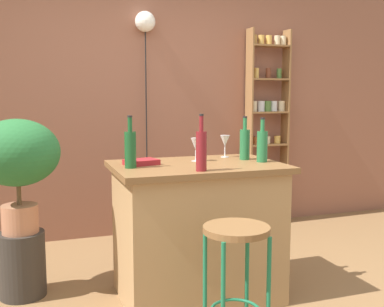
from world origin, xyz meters
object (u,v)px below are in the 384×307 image
at_px(potted_plant, 17,158).
at_px(cookbook, 141,162).
at_px(bottle_soda_blue, 245,143).
at_px(spice_shelf, 267,123).
at_px(plant_stool, 22,264).
at_px(bottle_vinegar, 130,148).
at_px(bar_stool, 236,257).
at_px(pendant_globe_light, 145,26).
at_px(wine_glass_left, 225,142).
at_px(bottle_olive_oil, 262,145).
at_px(wine_glass_center, 196,145).
at_px(bottle_wine_red, 201,150).

xyz_separation_m(potted_plant, cookbook, (0.78, -0.31, -0.02)).
xyz_separation_m(bottle_soda_blue, cookbook, (-0.76, 0.00, -0.10)).
height_order(spice_shelf, plant_stool, spice_shelf).
bearing_deg(bottle_vinegar, bar_stool, -58.10).
distance_m(bar_stool, bottle_soda_blue, 1.05).
bearing_deg(pendant_globe_light, bar_stool, -91.53).
relative_size(bar_stool, cookbook, 3.31).
distance_m(bottle_vinegar, wine_glass_left, 0.82).
xyz_separation_m(plant_stool, cookbook, (0.78, -0.31, 0.72)).
distance_m(plant_stool, pendant_globe_light, 2.45).
bearing_deg(spice_shelf, bottle_olive_oil, -119.31).
distance_m(bottle_vinegar, wine_glass_center, 0.51).
relative_size(plant_stool, cookbook, 2.16).
bearing_deg(bottle_soda_blue, potted_plant, 168.50).
bearing_deg(wine_glass_center, potted_plant, 166.72).
distance_m(bar_stool, cookbook, 0.97).
bearing_deg(bottle_vinegar, cookbook, 49.61).
relative_size(wine_glass_center, pendant_globe_light, 0.08).
xyz_separation_m(bar_stool, wine_glass_left, (0.34, 0.96, 0.53)).
bearing_deg(plant_stool, wine_glass_left, -5.79).
relative_size(bar_stool, potted_plant, 0.89).
relative_size(bottle_olive_oil, bottle_soda_blue, 0.99).
relative_size(potted_plant, bottle_olive_oil, 2.54).
height_order(bottle_soda_blue, pendant_globe_light, pendant_globe_light).
height_order(bottle_olive_oil, bottle_soda_blue, bottle_soda_blue).
relative_size(bottle_wine_red, bottle_vinegar, 1.04).
xyz_separation_m(plant_stool, wine_glass_left, (1.45, -0.15, 0.82)).
height_order(bar_stool, cookbook, cookbook).
distance_m(bottle_olive_oil, cookbook, 0.84).
distance_m(wine_glass_left, cookbook, 0.70).
bearing_deg(cookbook, wine_glass_center, -8.35).
relative_size(bottle_olive_oil, cookbook, 1.46).
distance_m(spice_shelf, pendant_globe_light, 1.61).
distance_m(bottle_wine_red, wine_glass_left, 0.66).
bearing_deg(wine_glass_center, bar_stool, -94.46).
relative_size(bar_stool, wine_glass_left, 4.24).
xyz_separation_m(bottle_vinegar, pendant_globe_light, (0.49, 1.57, 0.99)).
bearing_deg(bottle_soda_blue, bar_stool, -118.00).
height_order(potted_plant, bottle_wine_red, bottle_wine_red).
bearing_deg(potted_plant, bottle_soda_blue, -11.50).
bearing_deg(potted_plant, wine_glass_center, -13.28).
xyz_separation_m(wine_glass_left, cookbook, (-0.67, -0.16, -0.10)).
bearing_deg(cookbook, bottle_wine_red, -65.51).
xyz_separation_m(bar_stool, plant_stool, (-1.11, 1.11, -0.30)).
bearing_deg(pendant_globe_light, wine_glass_left, -77.67).
bearing_deg(cookbook, bottle_soda_blue, -13.32).
bearing_deg(potted_plant, plant_stool, 180.00).
distance_m(bottle_soda_blue, wine_glass_left, 0.18).
relative_size(bottle_vinegar, bottle_soda_blue, 1.07).
height_order(bottle_wine_red, cookbook, bottle_wine_red).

